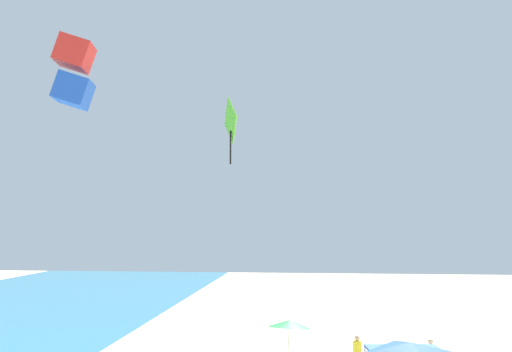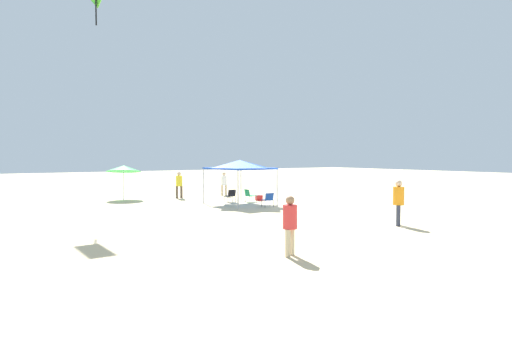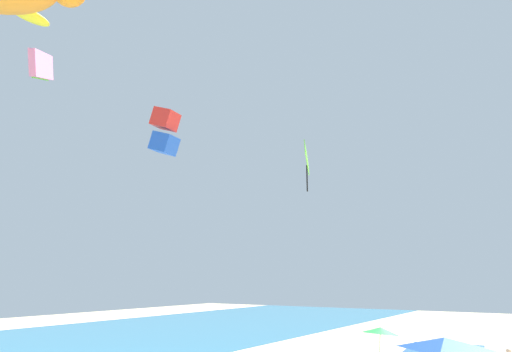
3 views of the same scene
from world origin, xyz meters
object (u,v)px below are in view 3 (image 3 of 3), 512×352
kite_parafoil_pink (42,66)px  kite_diamond_lime (307,159)px  beach_umbrella (381,331)px  canopy_tent (445,344)px  kite_box_red (165,131)px

kite_parafoil_pink → kite_diamond_lime: (7.76, -15.08, -6.56)m
beach_umbrella → kite_diamond_lime: kite_diamond_lime is taller
canopy_tent → kite_diamond_lime: size_ratio=1.24×
beach_umbrella → kite_parafoil_pink: kite_parafoil_pink is taller
canopy_tent → kite_diamond_lime: (2.58, 7.59, 9.64)m
kite_parafoil_pink → kite_diamond_lime: size_ratio=1.41×
kite_parafoil_pink → kite_box_red: kite_parafoil_pink is taller
kite_diamond_lime → kite_box_red: bearing=-58.6°
kite_box_red → canopy_tent: bearing=103.1°
canopy_tent → kite_parafoil_pink: 28.35m
kite_box_red → beach_umbrella: bearing=140.2°
beach_umbrella → kite_box_red: kite_box_red is taller
beach_umbrella → kite_box_red: size_ratio=0.99×
canopy_tent → kite_diamond_lime: 12.54m
kite_diamond_lime → beach_umbrella: bearing=119.7°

